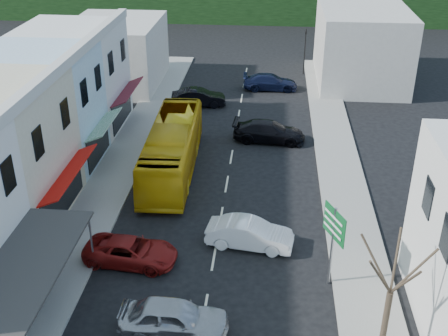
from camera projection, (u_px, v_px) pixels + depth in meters
ground at (214, 258)px, 29.35m from camera, size 120.00×120.00×0.00m
sidewalk_left at (121, 164)px, 38.74m from camera, size 3.00×52.00×0.15m
sidewalk_right at (341, 173)px, 37.57m from camera, size 3.00×52.00×0.15m
shopfront_row at (11, 140)px, 32.91m from camera, size 8.25×30.00×8.00m
distant_block_left at (117, 53)px, 52.78m from camera, size 8.00×10.00×6.00m
distant_block_right at (361, 45)px, 53.40m from camera, size 8.00×12.00×7.00m
bus at (172, 150)px, 37.34m from camera, size 2.87×11.67×3.10m
car_silver at (174, 320)px, 24.23m from camera, size 4.43×1.87×1.40m
car_white at (250, 235)px, 29.99m from camera, size 4.60×2.38×1.40m
car_red at (131, 251)px, 28.71m from camera, size 4.77×2.36×1.40m
car_black_near at (269, 132)px, 42.03m from camera, size 4.61×2.14×1.40m
car_black_far at (198, 98)px, 48.56m from camera, size 4.58×2.31×1.40m
car_navy_far at (270, 82)px, 52.33m from camera, size 4.56×1.99×1.40m
pedestrian_left at (65, 228)px, 30.05m from camera, size 0.61×0.71×1.70m
direction_sign at (332, 247)px, 26.50m from camera, size 1.64×2.10×4.32m
street_tree at (390, 293)px, 21.63m from camera, size 3.07×3.07×6.91m
traffic_signal at (305, 52)px, 55.74m from camera, size 1.00×1.19×4.59m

